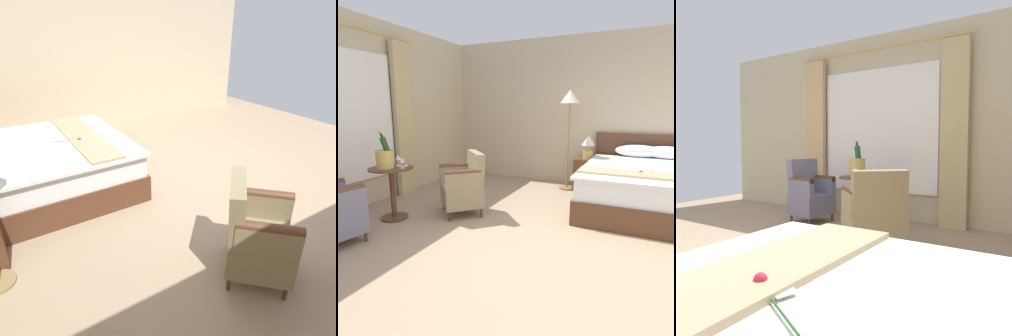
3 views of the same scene
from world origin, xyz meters
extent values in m
plane|color=tan|center=(0.00, 0.00, 0.00)|extent=(7.84, 7.84, 0.00)
cube|color=#C4B995|center=(-3.21, 0.00, 1.42)|extent=(0.12, 6.46, 2.84)
cube|color=white|center=(-3.13, 0.00, 1.37)|extent=(0.02, 1.98, 1.92)
cube|color=white|center=(-3.10, 0.00, 1.37)|extent=(0.02, 1.88, 1.88)
cube|color=tan|center=(-3.05, 1.17, 1.28)|extent=(0.10, 0.36, 2.56)
cube|color=tan|center=(-3.05, -1.17, 1.28)|extent=(0.10, 0.36, 2.56)
cylinder|color=tan|center=(-3.03, 0.00, 2.59)|extent=(0.03, 2.88, 0.03)
cube|color=tan|center=(0.87, 1.40, 0.66)|extent=(1.87, 0.40, 0.03)
cylinder|color=#2D6628|center=(0.80, 1.64, 0.65)|extent=(0.17, 0.31, 0.01)
sphere|color=#DB2342|center=(0.72, 1.49, 0.67)|extent=(0.05, 0.05, 0.05)
ellipsoid|color=#33702D|center=(0.80, 1.45, 0.66)|extent=(0.03, 0.05, 0.01)
cube|color=white|center=(0.71, 1.57, 0.66)|extent=(0.11, 0.13, 0.00)
cylinder|color=#563321|center=(-2.32, 0.13, 0.01)|extent=(0.36, 0.36, 0.03)
cylinder|color=#563321|center=(-2.32, 0.13, 0.35)|extent=(0.07, 0.07, 0.70)
cylinder|color=#563321|center=(-2.32, 0.13, 0.71)|extent=(0.58, 0.58, 0.02)
cylinder|color=tan|center=(-2.35, 0.06, 0.84)|extent=(0.22, 0.22, 0.24)
torus|color=tan|center=(-2.35, 0.06, 0.95)|extent=(0.23, 0.23, 0.02)
cylinder|color=white|center=(-2.35, 0.06, 0.93)|extent=(0.19, 0.19, 0.03)
cylinder|color=#1E4723|center=(-2.33, 0.09, 0.99)|extent=(0.12, 0.13, 0.30)
cylinder|color=#193D1E|center=(-2.36, 0.05, 1.16)|extent=(0.04, 0.05, 0.08)
sphere|color=gold|center=(-2.36, 0.05, 1.19)|extent=(0.04, 0.04, 0.04)
cylinder|color=white|center=(-2.15, 0.16, 0.72)|extent=(0.06, 0.06, 0.01)
cylinder|color=white|center=(-2.15, 0.16, 0.76)|extent=(0.01, 0.01, 0.08)
cone|color=white|center=(-2.15, 0.16, 0.83)|extent=(0.07, 0.07, 0.06)
cylinder|color=white|center=(-2.36, 0.31, 0.72)|extent=(0.07, 0.07, 0.01)
cylinder|color=white|center=(-2.36, 0.31, 0.76)|extent=(0.01, 0.01, 0.07)
cone|color=white|center=(-2.36, 0.31, 0.83)|extent=(0.08, 0.08, 0.07)
cylinder|color=white|center=(-2.26, 0.28, 0.72)|extent=(0.16, 0.16, 0.01)
sphere|color=brown|center=(-2.27, 0.27, 0.74)|extent=(0.02, 0.02, 0.02)
sphere|color=maroon|center=(-2.26, 0.28, 0.74)|extent=(0.03, 0.03, 0.03)
sphere|color=maroon|center=(-2.25, 0.29, 0.74)|extent=(0.02, 0.02, 0.02)
cylinder|color=#563321|center=(-1.93, 0.73, 0.07)|extent=(0.04, 0.04, 0.13)
cylinder|color=#563321|center=(-1.57, 0.37, 0.07)|extent=(0.04, 0.04, 0.13)
cylinder|color=#563321|center=(-1.62, 1.04, 0.07)|extent=(0.04, 0.04, 0.13)
cylinder|color=#563321|center=(-1.25, 0.68, 0.07)|extent=(0.04, 0.04, 0.13)
cube|color=#8E7E5D|center=(-1.59, 0.71, 0.28)|extent=(0.79, 0.79, 0.29)
cube|color=#8E7E5D|center=(-1.44, 0.86, 0.66)|extent=(0.51, 0.50, 0.47)
cube|color=#8E7E5D|center=(-1.78, 0.87, 0.54)|extent=(0.40, 0.41, 0.23)
cylinder|color=#563321|center=(-1.78, 0.87, 0.65)|extent=(0.40, 0.41, 0.09)
cube|color=#8E7E5D|center=(-1.43, 0.52, 0.54)|extent=(0.40, 0.41, 0.23)
cylinder|color=#563321|center=(-1.43, 0.52, 0.65)|extent=(0.40, 0.41, 0.09)
cylinder|color=#563321|center=(-2.07, -0.55, 0.06)|extent=(0.04, 0.04, 0.11)
cylinder|color=#563321|center=(-2.53, -0.48, 0.06)|extent=(0.04, 0.04, 0.11)
cylinder|color=#563321|center=(-2.14, -0.94, 0.06)|extent=(0.04, 0.04, 0.11)
cylinder|color=#563321|center=(-2.59, -0.87, 0.06)|extent=(0.04, 0.04, 0.11)
cube|color=slate|center=(-2.33, -0.71, 0.27)|extent=(0.61, 0.56, 0.30)
cube|color=slate|center=(-2.36, -0.90, 0.67)|extent=(0.53, 0.24, 0.52)
cube|color=slate|center=(-2.11, -0.72, 0.53)|extent=(0.16, 0.45, 0.22)
cylinder|color=#563321|center=(-2.11, -0.72, 0.64)|extent=(0.16, 0.45, 0.09)
cube|color=slate|center=(-2.54, -0.66, 0.53)|extent=(0.16, 0.45, 0.22)
cylinder|color=#563321|center=(-2.54, -0.66, 0.64)|extent=(0.16, 0.45, 0.09)
camera|label=1|loc=(-2.88, 2.42, 2.00)|focal=32.00mm
camera|label=2|loc=(0.75, -2.76, 1.52)|focal=32.00mm
camera|label=3|loc=(1.47, 2.31, 1.12)|focal=35.00mm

